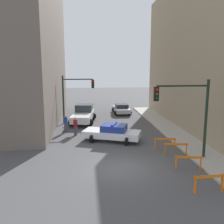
# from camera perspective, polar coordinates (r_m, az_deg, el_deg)

# --- Properties ---
(ground_plane) EXTENTS (120.00, 120.00, 0.00)m
(ground_plane) POSITION_cam_1_polar(r_m,az_deg,el_deg) (15.63, 1.61, -12.72)
(ground_plane) COLOR #4C4C4F
(sidewalk_right) EXTENTS (2.40, 44.00, 0.12)m
(sidewalk_right) POSITION_cam_1_polar(r_m,az_deg,el_deg) (17.48, 22.59, -10.78)
(sidewalk_right) COLOR #B2ADA3
(sidewalk_right) RESTS_ON ground_plane
(traffic_light_near) EXTENTS (3.64, 0.35, 5.20)m
(traffic_light_near) POSITION_cam_1_polar(r_m,az_deg,el_deg) (16.90, 17.29, 1.04)
(traffic_light_near) COLOR black
(traffic_light_near) RESTS_ON sidewalk_right
(traffic_light_far) EXTENTS (3.44, 0.35, 5.20)m
(traffic_light_far) POSITION_cam_1_polar(r_m,az_deg,el_deg) (27.25, -8.82, 4.45)
(traffic_light_far) COLOR black
(traffic_light_far) RESTS_ON ground_plane
(police_car) EXTENTS (5.05, 3.37, 1.52)m
(police_car) POSITION_cam_1_polar(r_m,az_deg,el_deg) (20.81, 0.07, -4.71)
(police_car) COLOR white
(police_car) RESTS_ON ground_plane
(white_truck) EXTENTS (3.08, 5.61, 1.90)m
(white_truck) POSITION_cam_1_polar(r_m,az_deg,el_deg) (27.95, -6.60, -0.52)
(white_truck) COLOR silver
(white_truck) RESTS_ON ground_plane
(parked_car_near) EXTENTS (2.32, 4.33, 1.31)m
(parked_car_near) POSITION_cam_1_polar(r_m,az_deg,el_deg) (33.00, 2.16, 0.79)
(parked_car_near) COLOR silver
(parked_car_near) RESTS_ON ground_plane
(pedestrian_crossing) EXTENTS (0.44, 0.44, 1.66)m
(pedestrian_crossing) POSITION_cam_1_polar(r_m,az_deg,el_deg) (22.74, -8.36, -3.17)
(pedestrian_crossing) COLOR #474C66
(pedestrian_crossing) RESTS_ON ground_plane
(pedestrian_corner) EXTENTS (0.51, 0.51, 1.66)m
(pedestrian_corner) POSITION_cam_1_polar(r_m,az_deg,el_deg) (23.97, -10.54, -2.55)
(pedestrian_corner) COLOR #474C66
(pedestrian_corner) RESTS_ON ground_plane
(barrier_front) EXTENTS (1.60, 0.24, 0.90)m
(barrier_front) POSITION_cam_1_polar(r_m,az_deg,el_deg) (13.53, 21.27, -14.40)
(barrier_front) COLOR orange
(barrier_front) RESTS_ON ground_plane
(barrier_mid) EXTENTS (1.58, 0.42, 0.90)m
(barrier_mid) POSITION_cam_1_polar(r_m,az_deg,el_deg) (15.77, 17.09, -10.57)
(barrier_mid) COLOR orange
(barrier_mid) RESTS_ON ground_plane
(barrier_back) EXTENTS (1.58, 0.43, 0.90)m
(barrier_back) POSITION_cam_1_polar(r_m,az_deg,el_deg) (18.04, 14.40, -7.78)
(barrier_back) COLOR orange
(barrier_back) RESTS_ON ground_plane
(barrier_corner) EXTENTS (1.58, 0.42, 0.90)m
(barrier_corner) POSITION_cam_1_polar(r_m,az_deg,el_deg) (19.09, 11.97, -6.67)
(barrier_corner) COLOR orange
(barrier_corner) RESTS_ON ground_plane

